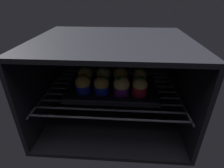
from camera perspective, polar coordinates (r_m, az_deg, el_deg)
The scene contains 11 objects.
oven_cavity at distance 76.59cm, azimuth 0.29°, elevation 1.80°, with size 59.00×47.00×37.00cm.
oven_rack at distance 74.46cm, azimuth 0.08°, elevation -2.00°, with size 54.80×42.00×0.80cm.
baking_tray at distance 72.59cm, azimuth 0.00°, elevation -1.85°, with size 36.64×21.74×2.20cm.
muffin_row0_col0 at distance 69.25cm, azimuth -9.47°, elevation -0.04°, with size 6.09×6.09×7.33cm.
muffin_row0_col1 at distance 67.82cm, azimuth -3.49°, elevation -0.51°, with size 5.93×5.93×7.13cm.
muffin_row0_col2 at distance 66.81cm, azimuth 3.14°, elevation -0.60°, with size 6.23×6.23×7.80cm.
muffin_row0_col3 at distance 67.53cm, azimuth 9.14°, elevation -0.80°, with size 5.71×5.71×7.66cm.
muffin_row1_col0 at distance 75.17cm, azimuth -8.60°, elevation 2.60°, with size 6.11×6.11×8.18cm.
muffin_row1_col1 at distance 74.56cm, azimuth -2.83°, elevation 2.62°, with size 5.89×5.89×7.63cm.
muffin_row1_col2 at distance 73.79cm, azimuth 2.88°, elevation 2.54°, with size 6.22×6.22×8.32cm.
muffin_row1_col3 at distance 74.24cm, azimuth 8.98°, elevation 2.10°, with size 5.81×5.81×7.61cm.
Camera 1 is at (4.27, -42.31, 50.88)cm, focal length 27.93 mm.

